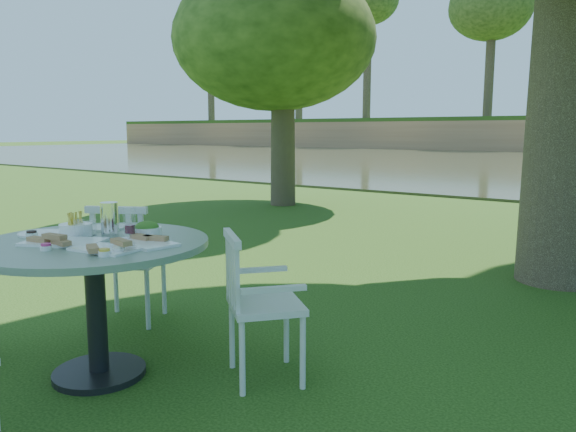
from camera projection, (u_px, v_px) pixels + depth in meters
name	position (u px, v px, depth m)	size (l,w,h in m)	color
ground	(273.00, 328.00, 4.32)	(140.00, 140.00, 0.00)	#18380B
table	(94.00, 268.00, 3.38)	(1.37, 1.37, 0.85)	black
chair_ne	(251.00, 295.00, 3.36)	(0.62, 0.62, 0.90)	silver
chair_nw	(124.00, 255.00, 4.33)	(0.64, 0.62, 0.94)	silver
tableware	(100.00, 232.00, 3.42)	(1.13, 0.82, 0.21)	white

